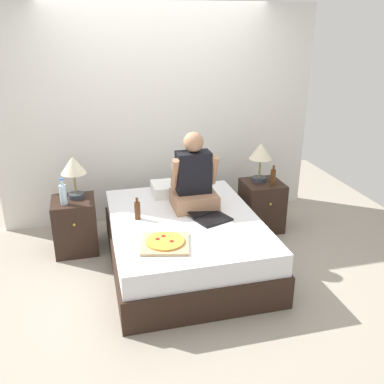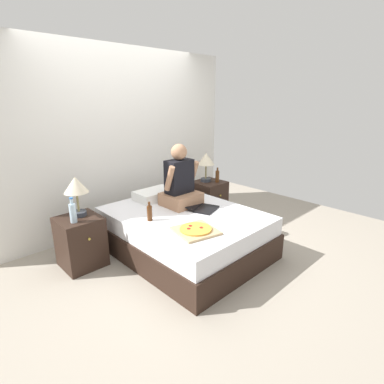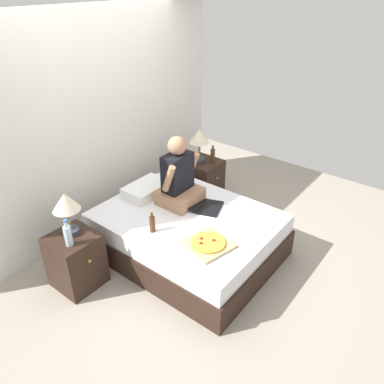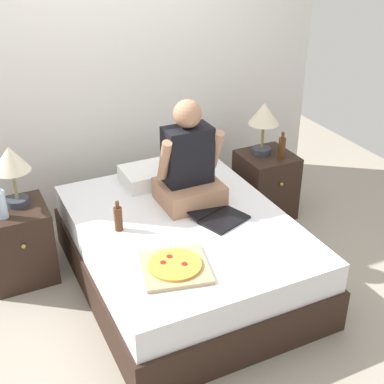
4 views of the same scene
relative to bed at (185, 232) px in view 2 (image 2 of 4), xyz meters
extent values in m
plane|color=#9E9384|center=(0.00, 0.00, -0.25)|extent=(5.75, 5.75, 0.00)
cube|color=silver|center=(0.00, 1.29, 1.00)|extent=(3.75, 0.12, 2.50)
cube|color=black|center=(0.00, 0.00, -0.10)|extent=(1.45, 1.87, 0.30)
cube|color=white|center=(0.00, 0.00, 0.16)|extent=(1.40, 1.81, 0.21)
cube|color=black|center=(-1.06, 0.58, 0.03)|extent=(0.44, 0.44, 0.58)
sphere|color=gold|center=(-1.06, 0.34, 0.15)|extent=(0.03, 0.03, 0.03)
cylinder|color=#333842|center=(-1.02, 0.63, 0.35)|extent=(0.16, 0.16, 0.05)
cylinder|color=olive|center=(-1.02, 0.63, 0.48)|extent=(0.02, 0.02, 0.22)
cone|color=beige|center=(-1.02, 0.63, 0.68)|extent=(0.26, 0.26, 0.18)
cylinder|color=silver|center=(-1.14, 0.49, 0.43)|extent=(0.07, 0.07, 0.20)
cylinder|color=silver|center=(-1.14, 0.49, 0.56)|extent=(0.03, 0.03, 0.06)
cylinder|color=blue|center=(-1.14, 0.49, 0.59)|extent=(0.04, 0.03, 0.02)
cube|color=black|center=(1.06, 0.58, 0.03)|extent=(0.44, 0.44, 0.58)
sphere|color=gold|center=(1.06, 0.34, 0.15)|extent=(0.03, 0.03, 0.03)
cylinder|color=#333842|center=(1.03, 0.63, 0.35)|extent=(0.16, 0.16, 0.05)
cylinder|color=olive|center=(1.03, 0.63, 0.48)|extent=(0.02, 0.02, 0.22)
cone|color=beige|center=(1.03, 0.63, 0.68)|extent=(0.26, 0.26, 0.18)
cylinder|color=#512D14|center=(1.13, 0.48, 0.41)|extent=(0.06, 0.06, 0.18)
cylinder|color=#512D14|center=(1.13, 0.48, 0.53)|extent=(0.03, 0.03, 0.05)
cube|color=white|center=(0.05, 0.65, 0.32)|extent=(0.52, 0.34, 0.12)
cube|color=#A37556|center=(0.15, 0.23, 0.34)|extent=(0.44, 0.40, 0.16)
cube|color=black|center=(0.15, 0.26, 0.63)|extent=(0.34, 0.20, 0.42)
sphere|color=#A37556|center=(0.15, 0.26, 0.94)|extent=(0.20, 0.20, 0.20)
cylinder|color=#A37556|center=(-0.05, 0.21, 0.65)|extent=(0.07, 0.18, 0.32)
cylinder|color=#A37556|center=(0.35, 0.21, 0.65)|extent=(0.07, 0.18, 0.32)
cube|color=black|center=(0.25, -0.12, 0.27)|extent=(0.38, 0.32, 0.02)
cube|color=black|center=(0.18, 0.07, 0.31)|extent=(0.36, 0.29, 0.06)
cube|color=tan|center=(-0.29, -0.48, 0.27)|extent=(0.48, 0.48, 0.02)
cylinder|color=gold|center=(-0.29, -0.48, 0.30)|extent=(0.33, 0.33, 0.02)
cylinder|color=maroon|center=(-0.35, -0.44, 0.31)|extent=(0.04, 0.04, 0.00)
cylinder|color=maroon|center=(-0.24, -0.51, 0.31)|extent=(0.04, 0.04, 0.00)
cylinder|color=maroon|center=(-0.29, -0.40, 0.31)|extent=(0.04, 0.04, 0.00)
cylinder|color=#4C2811|center=(-0.45, 0.09, 0.35)|extent=(0.06, 0.06, 0.17)
cylinder|color=#4C2811|center=(-0.45, 0.09, 0.46)|extent=(0.03, 0.03, 0.05)
camera|label=1|loc=(-0.85, -3.66, 2.04)|focal=40.00mm
camera|label=2|loc=(-2.26, -2.47, 1.58)|focal=28.00mm
camera|label=3|loc=(-2.59, -2.10, 2.49)|focal=35.00mm
camera|label=4|loc=(-1.33, -2.89, 2.22)|focal=50.00mm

